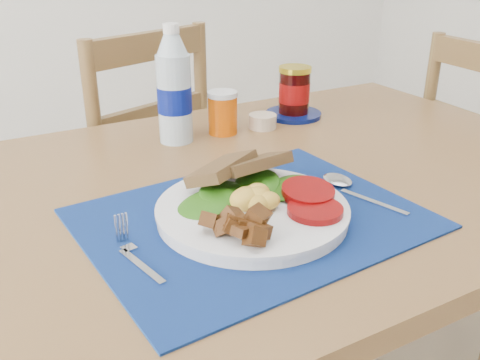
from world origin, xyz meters
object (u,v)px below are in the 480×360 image
at_px(breakfast_plate, 250,207).
at_px(jam_on_saucer, 294,95).
at_px(water_bottle, 174,91).
at_px(juice_glass, 223,114).
at_px(chair_far, 131,153).

bearing_deg(breakfast_plate, jam_on_saucer, 28.12).
relative_size(breakfast_plate, jam_on_saucer, 2.15).
bearing_deg(jam_on_saucer, water_bottle, -176.21).
relative_size(water_bottle, jam_on_saucer, 1.81).
height_order(breakfast_plate, water_bottle, water_bottle).
xyz_separation_m(juice_glass, jam_on_saucer, (0.22, 0.03, 0.01)).
bearing_deg(water_bottle, jam_on_saucer, 3.79).
xyz_separation_m(water_bottle, jam_on_saucer, (0.33, 0.02, -0.06)).
xyz_separation_m(chair_far, jam_on_saucer, (0.32, -0.37, 0.22)).
relative_size(water_bottle, juice_glass, 2.76).
relative_size(chair_far, water_bottle, 4.50).
bearing_deg(breakfast_plate, water_bottle, 63.04).
relative_size(chair_far, juice_glass, 12.42).
xyz_separation_m(chair_far, breakfast_plate, (-0.06, -0.80, 0.19)).
xyz_separation_m(breakfast_plate, juice_glass, (0.16, 0.40, 0.02)).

